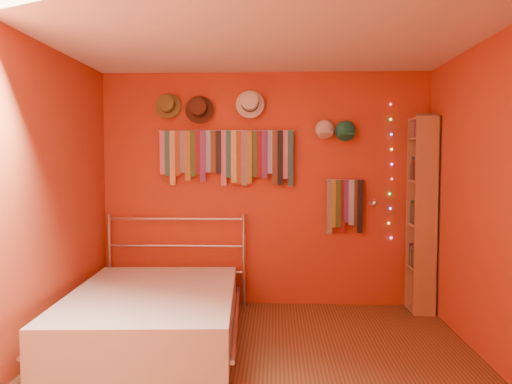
# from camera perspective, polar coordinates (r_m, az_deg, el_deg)

# --- Properties ---
(ground) EXTENTS (3.50, 3.50, 0.00)m
(ground) POSITION_cam_1_polar(r_m,az_deg,el_deg) (3.94, 0.39, -19.70)
(ground) COLOR #57351D
(ground) RESTS_ON ground
(back_wall) EXTENTS (3.50, 0.02, 2.50)m
(back_wall) POSITION_cam_1_polar(r_m,az_deg,el_deg) (5.37, 1.01, 0.30)
(back_wall) COLOR maroon
(back_wall) RESTS_ON ground
(right_wall) EXTENTS (0.02, 3.50, 2.50)m
(right_wall) POSITION_cam_1_polar(r_m,az_deg,el_deg) (3.98, 26.49, -1.20)
(right_wall) COLOR maroon
(right_wall) RESTS_ON ground
(left_wall) EXTENTS (0.02, 3.50, 2.50)m
(left_wall) POSITION_cam_1_polar(r_m,az_deg,el_deg) (4.08, -24.99, -1.05)
(left_wall) COLOR maroon
(left_wall) RESTS_ON ground
(ceiling) EXTENTS (3.50, 3.50, 0.02)m
(ceiling) POSITION_cam_1_polar(r_m,az_deg,el_deg) (3.74, 0.40, 18.21)
(ceiling) COLOR white
(ceiling) RESTS_ON back_wall
(tie_rack) EXTENTS (1.45, 0.03, 0.60)m
(tie_rack) POSITION_cam_1_polar(r_m,az_deg,el_deg) (5.33, -3.28, 4.35)
(tie_rack) COLOR #B8B8BD
(tie_rack) RESTS_ON back_wall
(small_tie_rack) EXTENTS (0.40, 0.03, 0.58)m
(small_tie_rack) POSITION_cam_1_polar(r_m,az_deg,el_deg) (5.37, 10.10, -1.31)
(small_tie_rack) COLOR #B8B8BD
(small_tie_rack) RESTS_ON back_wall
(fedora_olive) EXTENTS (0.28, 0.15, 0.27)m
(fedora_olive) POSITION_cam_1_polar(r_m,az_deg,el_deg) (5.43, -10.12, 9.77)
(fedora_olive) COLOR olive
(fedora_olive) RESTS_ON back_wall
(fedora_brown) EXTENTS (0.30, 0.16, 0.30)m
(fedora_brown) POSITION_cam_1_polar(r_m,az_deg,el_deg) (5.36, -6.56, 9.46)
(fedora_brown) COLOR #3F2316
(fedora_brown) RESTS_ON back_wall
(fedora_white) EXTENTS (0.30, 0.16, 0.30)m
(fedora_white) POSITION_cam_1_polar(r_m,az_deg,el_deg) (5.31, -0.71, 10.13)
(fedora_white) COLOR silver
(fedora_white) RESTS_ON back_wall
(cap_white) EXTENTS (0.19, 0.24, 0.19)m
(cap_white) POSITION_cam_1_polar(r_m,az_deg,el_deg) (5.35, 7.85, 7.08)
(cap_white) COLOR silver
(cap_white) RESTS_ON back_wall
(cap_green) EXTENTS (0.20, 0.25, 0.20)m
(cap_green) POSITION_cam_1_polar(r_m,az_deg,el_deg) (5.37, 10.18, 6.86)
(cap_green) COLOR #1A7957
(cap_green) RESTS_ON back_wall
(fairy_lights) EXTENTS (0.05, 0.02, 1.44)m
(fairy_lights) POSITION_cam_1_polar(r_m,az_deg,el_deg) (5.46, 15.15, 2.26)
(fairy_lights) COLOR #FF3333
(fairy_lights) RESTS_ON back_wall
(reading_lamp) EXTENTS (0.07, 0.29, 0.09)m
(reading_lamp) POSITION_cam_1_polar(r_m,az_deg,el_deg) (5.25, 13.32, -1.26)
(reading_lamp) COLOR #B8B8BD
(reading_lamp) RESTS_ON back_wall
(bookshelf) EXTENTS (0.25, 0.34, 2.00)m
(bookshelf) POSITION_cam_1_polar(r_m,az_deg,el_deg) (5.40, 18.85, -2.35)
(bookshelf) COLOR #9B7046
(bookshelf) RESTS_ON ground
(bed) EXTENTS (1.60, 2.08, 0.99)m
(bed) POSITION_cam_1_polar(r_m,az_deg,el_deg) (4.56, -11.70, -13.41)
(bed) COLOR #B8B8BD
(bed) RESTS_ON ground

